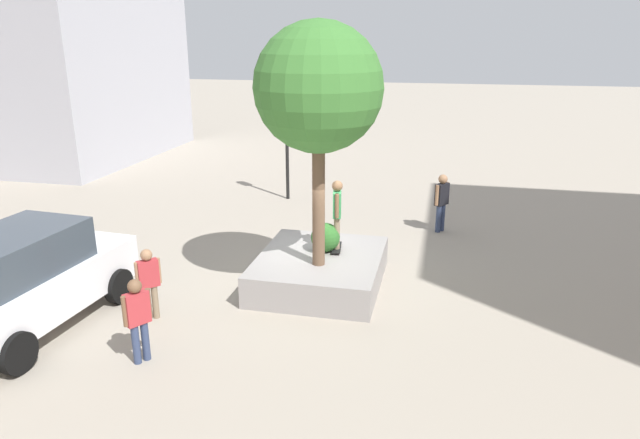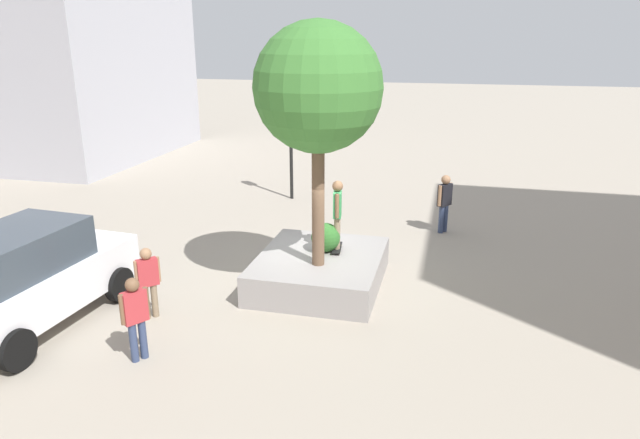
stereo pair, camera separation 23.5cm
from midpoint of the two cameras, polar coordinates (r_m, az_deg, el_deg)
ground_plane at (r=13.99m, az=0.19°, el=-6.00°), size 120.00×120.00×0.00m
planter_ledge at (r=13.59m, az=0.50°, el=-5.08°), size 3.34×2.86×0.73m
plaza_tree at (r=12.03m, az=0.38°, el=12.96°), size 2.72×2.72×5.30m
boxwood_shrub at (r=13.61m, az=1.07°, el=-1.81°), size 0.70×0.70×0.70m
skateboard at (r=13.79m, az=2.20°, el=-2.85°), size 0.82×0.32×0.07m
skateboarder at (r=13.47m, az=2.25°, el=1.02°), size 0.56×0.26×1.66m
police_car at (r=12.81m, az=-26.80°, el=-5.18°), size 4.69×2.41×2.12m
traffic_light_corner at (r=20.21m, az=-2.63°, el=9.96°), size 0.37×0.34×4.17m
pedestrian_crossing at (r=17.36m, az=12.75°, el=1.96°), size 0.51×0.43×1.77m
passerby_with_bag at (r=12.32m, az=-16.33°, el=-5.65°), size 0.42×0.42×1.56m
bystander_watching at (r=10.82m, az=-17.43°, el=-8.97°), size 0.48×0.39×1.63m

